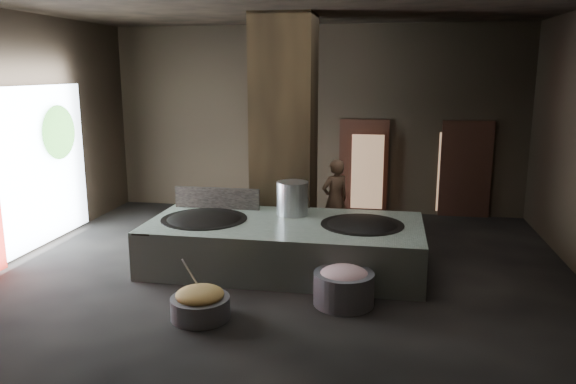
% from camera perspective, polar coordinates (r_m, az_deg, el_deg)
% --- Properties ---
extents(floor, '(10.00, 9.00, 0.10)m').
position_cam_1_polar(floor, '(9.92, -0.57, -8.29)').
color(floor, black).
rests_on(floor, ground).
extents(back_wall, '(10.00, 0.10, 4.50)m').
position_cam_1_polar(back_wall, '(13.84, 2.81, 7.34)').
color(back_wall, black).
rests_on(back_wall, ground).
extents(front_wall, '(10.00, 0.10, 4.50)m').
position_cam_1_polar(front_wall, '(5.02, -9.95, -1.49)').
color(front_wall, black).
rests_on(front_wall, ground).
extents(left_wall, '(0.10, 9.00, 4.50)m').
position_cam_1_polar(left_wall, '(11.40, -26.54, 5.03)').
color(left_wall, black).
rests_on(left_wall, ground).
extents(pillar, '(1.20, 1.20, 4.50)m').
position_cam_1_polar(pillar, '(11.27, -0.37, 6.24)').
color(pillar, black).
rests_on(pillar, ground).
extents(hearth_platform, '(4.80, 2.33, 0.83)m').
position_cam_1_polar(hearth_platform, '(9.96, -0.35, -5.37)').
color(hearth_platform, '#9EAD9C').
rests_on(hearth_platform, ground).
extents(platform_cap, '(4.68, 2.24, 0.03)m').
position_cam_1_polar(platform_cap, '(9.84, -0.35, -3.15)').
color(platform_cap, black).
rests_on(platform_cap, hearth_platform).
extents(wok_left, '(1.51, 1.51, 0.42)m').
position_cam_1_polar(wok_left, '(10.16, -8.49, -3.18)').
color(wok_left, black).
rests_on(wok_left, hearth_platform).
extents(wok_left_rim, '(1.54, 1.54, 0.05)m').
position_cam_1_polar(wok_left_rim, '(10.14, -8.50, -2.79)').
color(wok_left_rim, black).
rests_on(wok_left_rim, hearth_platform).
extents(wok_right, '(1.40, 1.40, 0.39)m').
position_cam_1_polar(wok_right, '(9.77, 7.53, -3.77)').
color(wok_right, black).
rests_on(wok_right, hearth_platform).
extents(wok_right_rim, '(1.43, 1.43, 0.05)m').
position_cam_1_polar(wok_right_rim, '(9.75, 7.55, -3.37)').
color(wok_right_rim, black).
rests_on(wok_right_rim, hearth_platform).
extents(stock_pot, '(0.58, 0.58, 0.62)m').
position_cam_1_polar(stock_pot, '(10.28, 0.46, -0.67)').
color(stock_pot, silver).
rests_on(stock_pot, hearth_platform).
extents(splash_guard, '(1.66, 0.08, 0.42)m').
position_cam_1_polar(splash_guard, '(10.83, -7.23, -0.65)').
color(splash_guard, black).
rests_on(splash_guard, hearth_platform).
extents(cook, '(0.72, 0.68, 1.67)m').
position_cam_1_polar(cook, '(11.51, 4.79, -0.81)').
color(cook, brown).
rests_on(cook, ground).
extents(veg_basin, '(1.06, 1.06, 0.31)m').
position_cam_1_polar(veg_basin, '(8.17, -8.89, -11.52)').
color(veg_basin, slate).
rests_on(veg_basin, ground).
extents(veg_fill, '(0.69, 0.69, 0.21)m').
position_cam_1_polar(veg_fill, '(8.10, -8.94, -10.25)').
color(veg_fill, '#909749').
rests_on(veg_fill, veg_basin).
extents(ladle, '(0.25, 0.26, 0.59)m').
position_cam_1_polar(ladle, '(8.20, -9.65, -8.48)').
color(ladle, silver).
rests_on(ladle, veg_basin).
extents(meat_basin, '(0.92, 0.92, 0.50)m').
position_cam_1_polar(meat_basin, '(8.52, 5.68, -9.72)').
color(meat_basin, slate).
rests_on(meat_basin, ground).
extents(meat_fill, '(0.75, 0.75, 0.29)m').
position_cam_1_polar(meat_fill, '(8.45, 5.71, -8.45)').
color(meat_fill, '#C2747E').
rests_on(meat_fill, meat_basin).
extents(doorway_near, '(1.18, 0.08, 2.38)m').
position_cam_1_polar(doorway_near, '(13.79, 7.67, 2.41)').
color(doorway_near, black).
rests_on(doorway_near, ground).
extents(doorway_near_glow, '(0.76, 0.04, 1.79)m').
position_cam_1_polar(doorway_near_glow, '(13.58, 8.05, 2.03)').
color(doorway_near_glow, '#8C6647').
rests_on(doorway_near_glow, ground).
extents(doorway_far, '(1.18, 0.08, 2.38)m').
position_cam_1_polar(doorway_far, '(13.92, 17.59, 2.03)').
color(doorway_far, black).
rests_on(doorway_far, ground).
extents(doorway_far_glow, '(0.80, 0.04, 1.90)m').
position_cam_1_polar(doorway_far_glow, '(13.94, 16.61, 1.90)').
color(doorway_far_glow, '#8C6647').
rests_on(doorway_far_glow, ground).
extents(left_opening, '(0.04, 4.20, 3.10)m').
position_cam_1_polar(left_opening, '(11.59, -25.26, 1.99)').
color(left_opening, white).
rests_on(left_opening, ground).
extents(tree_silhouette, '(0.28, 1.10, 1.10)m').
position_cam_1_polar(tree_silhouette, '(12.36, -22.24, 5.63)').
color(tree_silhouette, '#194714').
rests_on(tree_silhouette, left_opening).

